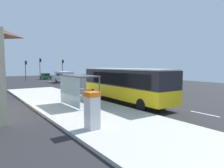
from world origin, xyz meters
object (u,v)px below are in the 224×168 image
(bus, at_px, (124,83))
(ticket_machine, at_px, (92,110))
(sedan_near, at_px, (46,76))
(traffic_light_far_side, at_px, (26,67))
(recycling_bin_orange, at_px, (89,95))
(recycling_bin_red, at_px, (92,96))
(traffic_light_median, at_px, (40,66))
(traffic_light_near_side, at_px, (63,66))
(bus_shelter, at_px, (75,82))
(white_van, at_px, (64,76))

(bus, relative_size, ticket_machine, 5.71)
(sedan_near, relative_size, traffic_light_far_side, 0.95)
(traffic_light_far_side, bearing_deg, recycling_bin_orange, -91.96)
(bus, height_order, sedan_near, bus)
(ticket_machine, height_order, recycling_bin_red, ticket_machine)
(traffic_light_far_side, xyz_separation_m, traffic_light_median, (3.49, 0.80, 0.38))
(traffic_light_near_side, relative_size, traffic_light_far_side, 1.08)
(traffic_light_near_side, distance_m, bus_shelter, 35.40)
(ticket_machine, distance_m, traffic_light_near_side, 41.86)
(ticket_machine, distance_m, recycling_bin_red, 8.34)
(sedan_near, xyz_separation_m, traffic_light_near_side, (3.20, -3.95, 2.56))
(white_van, bearing_deg, traffic_light_near_side, 70.07)
(sedan_near, relative_size, traffic_light_near_side, 0.88)
(sedan_near, xyz_separation_m, bus_shelter, (-8.71, -37.26, 1.31))
(ticket_machine, distance_m, traffic_light_median, 42.03)
(bus, distance_m, bus_shelter, 4.74)
(recycling_bin_red, bearing_deg, bus_shelter, -153.55)
(recycling_bin_orange, height_order, traffic_light_near_side, traffic_light_near_side)
(ticket_machine, bearing_deg, sedan_near, 76.27)
(sedan_near, xyz_separation_m, traffic_light_median, (-1.90, -2.35, 2.72))
(ticket_machine, relative_size, recycling_bin_orange, 2.04)
(white_van, bearing_deg, ticket_machine, -109.09)
(ticket_machine, bearing_deg, traffic_light_median, 78.03)
(traffic_light_near_side, bearing_deg, sedan_near, 128.99)
(bus, distance_m, sedan_near, 38.03)
(white_van, bearing_deg, bus, -98.98)
(traffic_light_far_side, relative_size, traffic_light_median, 0.88)
(sedan_near, bearing_deg, bus_shelter, -103.16)
(recycling_bin_red, bearing_deg, traffic_light_median, 82.26)
(ticket_machine, xyz_separation_m, recycling_bin_orange, (4.11, 7.94, -0.52))
(bus, relative_size, recycling_bin_red, 11.66)
(traffic_light_near_side, bearing_deg, traffic_light_far_side, 174.68)
(sedan_near, relative_size, traffic_light_median, 0.84)
(white_van, xyz_separation_m, traffic_light_near_side, (3.30, 9.10, 2.01))
(bus_shelter, bearing_deg, traffic_light_median, 78.96)
(ticket_machine, bearing_deg, bus, 40.35)
(sedan_near, bearing_deg, white_van, -90.43)
(ticket_machine, height_order, traffic_light_far_side, traffic_light_far_side)
(bus_shelter, bearing_deg, white_van, 70.42)
(recycling_bin_orange, distance_m, bus_shelter, 3.20)
(bus, distance_m, traffic_light_near_side, 34.64)
(bus, xyz_separation_m, sedan_near, (4.01, 37.80, -1.05))
(recycling_bin_red, xyz_separation_m, recycling_bin_orange, (0.00, 0.70, 0.00))
(traffic_light_near_side, relative_size, traffic_light_median, 0.95)
(white_van, bearing_deg, traffic_light_median, 99.57)
(traffic_light_far_side, distance_m, traffic_light_median, 3.60)
(recycling_bin_red, relative_size, traffic_light_near_side, 0.19)
(bus, height_order, traffic_light_far_side, traffic_light_far_side)
(traffic_light_median, bearing_deg, white_van, -80.43)
(ticket_machine, height_order, traffic_light_near_side, traffic_light_near_side)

